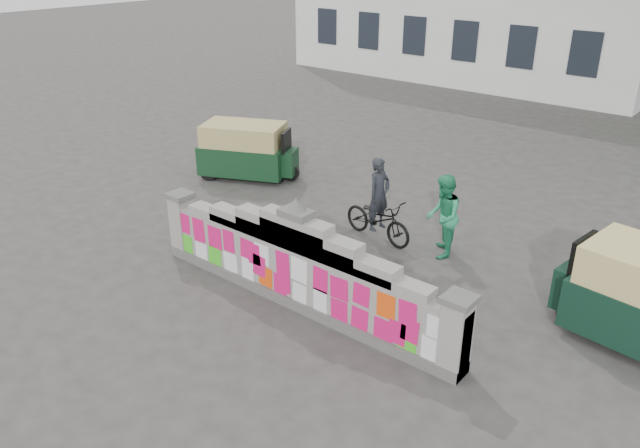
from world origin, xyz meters
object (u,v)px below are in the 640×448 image
at_px(pedestrian, 443,216).
at_px(rickshaw_left, 247,150).
at_px(cyclist_bike, 378,219).
at_px(cyclist_rider, 379,205).

distance_m(pedestrian, rickshaw_left, 6.27).
relative_size(cyclist_bike, pedestrian, 1.03).
xyz_separation_m(cyclist_rider, rickshaw_left, (-4.84, 0.93, -0.02)).
xyz_separation_m(cyclist_bike, cyclist_rider, (-0.00, 0.00, 0.32)).
height_order(pedestrian, rickshaw_left, pedestrian).
bearing_deg(pedestrian, cyclist_bike, -108.96).
height_order(cyclist_bike, pedestrian, pedestrian).
bearing_deg(rickshaw_left, cyclist_bike, -35.77).
height_order(cyclist_bike, cyclist_rider, cyclist_rider).
xyz_separation_m(pedestrian, rickshaw_left, (-6.23, 0.72, -0.09)).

